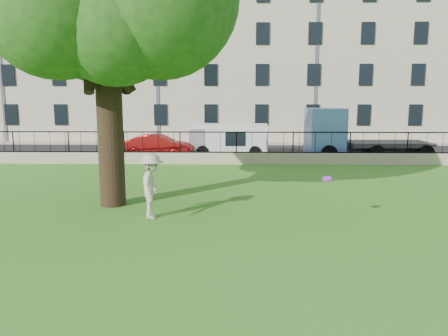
{
  "coord_description": "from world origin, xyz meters",
  "views": [
    {
      "loc": [
        -0.06,
        -11.06,
        3.52
      ],
      "look_at": [
        -0.44,
        3.5,
        1.15
      ],
      "focal_mm": 35.0,
      "sensor_mm": 36.0,
      "label": 1
    }
  ],
  "objects_px": {
    "white_van": "(229,140)",
    "blue_truck": "(367,133)",
    "frisbee": "(327,179)",
    "red_sedan": "(158,146)",
    "man": "(152,186)"
  },
  "relations": [
    {
      "from": "man",
      "to": "blue_truck",
      "type": "distance_m",
      "value": 16.46
    },
    {
      "from": "man",
      "to": "frisbee",
      "type": "relative_size",
      "value": 7.08
    },
    {
      "from": "red_sedan",
      "to": "blue_truck",
      "type": "distance_m",
      "value": 12.2
    },
    {
      "from": "white_van",
      "to": "man",
      "type": "bearing_deg",
      "value": -96.9
    },
    {
      "from": "man",
      "to": "red_sedan",
      "type": "bearing_deg",
      "value": 6.02
    },
    {
      "from": "frisbee",
      "to": "red_sedan",
      "type": "distance_m",
      "value": 15.25
    },
    {
      "from": "white_van",
      "to": "red_sedan",
      "type": "bearing_deg",
      "value": -165.03
    },
    {
      "from": "frisbee",
      "to": "red_sedan",
      "type": "bearing_deg",
      "value": 117.78
    },
    {
      "from": "frisbee",
      "to": "red_sedan",
      "type": "xyz_separation_m",
      "value": [
        -7.1,
        13.48,
        -0.61
      ]
    },
    {
      "from": "man",
      "to": "white_van",
      "type": "xyz_separation_m",
      "value": [
        2.07,
        14.01,
        0.01
      ]
    },
    {
      "from": "white_van",
      "to": "blue_truck",
      "type": "relative_size",
      "value": 0.66
    },
    {
      "from": "frisbee",
      "to": "blue_truck",
      "type": "xyz_separation_m",
      "value": [
        5.08,
        13.48,
        0.16
      ]
    },
    {
      "from": "frisbee",
      "to": "red_sedan",
      "type": "relative_size",
      "value": 0.07
    },
    {
      "from": "man",
      "to": "frisbee",
      "type": "distance_m",
      "value": 5.03
    },
    {
      "from": "frisbee",
      "to": "white_van",
      "type": "relative_size",
      "value": 0.06
    }
  ]
}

